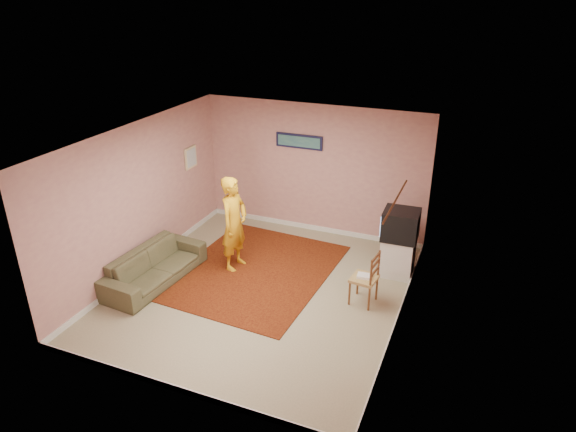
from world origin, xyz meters
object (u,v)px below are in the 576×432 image
at_px(sofa, 155,266).
at_px(person, 234,224).
at_px(chair_b, 365,272).
at_px(tv_cabinet, 398,256).
at_px(crt_tv, 400,225).
at_px(chair_a, 394,234).

height_order(sofa, person, person).
bearing_deg(chair_b, person, -88.95).
relative_size(tv_cabinet, crt_tv, 1.12).
relative_size(crt_tv, sofa, 0.32).
bearing_deg(sofa, crt_tv, -59.85).
bearing_deg(crt_tv, chair_a, 108.74).
bearing_deg(tv_cabinet, person, -162.89).
bearing_deg(tv_cabinet, chair_a, 111.19).
bearing_deg(sofa, person, -43.04).
bearing_deg(chair_a, person, -171.68).
distance_m(crt_tv, person, 2.83).
bearing_deg(crt_tv, chair_b, -108.15).
distance_m(tv_cabinet, sofa, 4.15).
bearing_deg(chair_b, chair_a, -179.14).
xyz_separation_m(crt_tv, chair_a, (-0.16, 0.43, -0.41)).
height_order(tv_cabinet, person, person).
bearing_deg(tv_cabinet, chair_b, -106.70).
distance_m(chair_b, person, 2.42).
relative_size(chair_a, sofa, 0.25).
relative_size(crt_tv, person, 0.36).
xyz_separation_m(tv_cabinet, chair_a, (-0.17, 0.43, 0.19)).
height_order(tv_cabinet, sofa, tv_cabinet).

